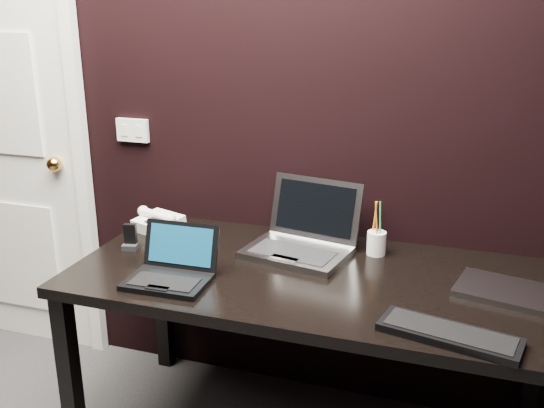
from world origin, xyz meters
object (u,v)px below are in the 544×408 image
(mobile_phone, at_px, (130,240))
(desk, at_px, (312,293))
(closed_laptop, at_px, (505,291))
(desk_phone, at_px, (158,222))
(netbook, at_px, (171,271))
(pen_cup, at_px, (376,242))
(ext_keyboard, at_px, (449,334))
(silver_laptop, at_px, (302,240))

(mobile_phone, bearing_deg, desk, -0.15)
(closed_laptop, distance_m, desk_phone, 1.37)
(netbook, distance_m, pen_cup, 0.77)
(mobile_phone, relative_size, pen_cup, 0.47)
(mobile_phone, distance_m, pen_cup, 0.94)
(desk, relative_size, ext_keyboard, 4.11)
(netbook, distance_m, ext_keyboard, 0.93)
(closed_laptop, xyz_separation_m, desk_phone, (-1.36, 0.17, 0.03))
(mobile_phone, height_order, pen_cup, pen_cup)
(netbook, height_order, desk_phone, netbook)
(desk_phone, distance_m, pen_cup, 0.90)
(netbook, relative_size, closed_laptop, 0.83)
(ext_keyboard, xyz_separation_m, pen_cup, (-0.29, 0.54, 0.04))
(closed_laptop, relative_size, desk_phone, 1.57)
(pen_cup, bearing_deg, silver_laptop, -166.23)
(desk, distance_m, ext_keyboard, 0.57)
(pen_cup, bearing_deg, desk, -126.88)
(desk, height_order, mobile_phone, mobile_phone)
(desk, bearing_deg, mobile_phone, 179.85)
(desk, bearing_deg, netbook, -155.11)
(ext_keyboard, bearing_deg, desk_phone, 156.98)
(desk, height_order, pen_cup, pen_cup)
(desk_phone, bearing_deg, netbook, -56.54)
(netbook, height_order, mobile_phone, netbook)
(desk, xyz_separation_m, pen_cup, (0.18, 0.24, 0.13))
(netbook, relative_size, mobile_phone, 2.86)
(closed_laptop, bearing_deg, pen_cup, 156.16)
(ext_keyboard, relative_size, pen_cup, 1.96)
(silver_laptop, relative_size, ext_keyboard, 1.03)
(ext_keyboard, bearing_deg, mobile_phone, 165.95)
(netbook, xyz_separation_m, closed_laptop, (1.08, 0.25, -0.03))
(desk, height_order, silver_laptop, silver_laptop)
(desk_phone, height_order, pen_cup, pen_cup)
(desk, relative_size, silver_laptop, 3.99)
(desk, xyz_separation_m, closed_laptop, (0.64, 0.04, 0.09))
(ext_keyboard, bearing_deg, desk, 147.87)
(closed_laptop, bearing_deg, silver_laptop, 169.60)
(silver_laptop, distance_m, closed_laptop, 0.74)
(silver_laptop, bearing_deg, netbook, -132.78)
(silver_laptop, distance_m, desk_phone, 0.63)
(ext_keyboard, distance_m, closed_laptop, 0.38)
(closed_laptop, height_order, pen_cup, pen_cup)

